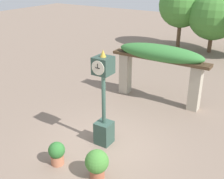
% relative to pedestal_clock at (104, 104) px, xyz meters
% --- Properties ---
extents(ground_plane, '(60.00, 60.00, 0.00)m').
position_rel_pedestal_clock_xyz_m(ground_plane, '(0.11, -0.16, -1.49)').
color(ground_plane, '#7F6B5B').
extents(pedestal_clock, '(0.54, 0.59, 3.30)m').
position_rel_pedestal_clock_xyz_m(pedestal_clock, '(0.00, 0.00, 0.00)').
color(pedestal_clock, '#2D473D').
rests_on(pedestal_clock, ground).
extents(pergola, '(4.38, 1.04, 2.57)m').
position_rel_pedestal_clock_xyz_m(pergola, '(0.11, 4.10, 0.46)').
color(pergola, '#A89E89').
rests_on(pergola, ground).
extents(potted_plant_near_left, '(0.51, 0.51, 0.75)m').
position_rel_pedestal_clock_xyz_m(potted_plant_near_left, '(-0.57, -1.71, -1.08)').
color(potted_plant_near_left, '#B26B4C').
rests_on(potted_plant_near_left, ground).
extents(potted_plant_near_right, '(0.69, 0.69, 0.88)m').
position_rel_pedestal_clock_xyz_m(potted_plant_near_right, '(0.80, -1.54, -1.00)').
color(potted_plant_near_right, '#9E563D').
rests_on(potted_plant_near_right, ground).
extents(tree_line, '(7.76, 3.68, 4.74)m').
position_rel_pedestal_clock_xyz_m(tree_line, '(-0.37, 13.26, 1.35)').
color(tree_line, brown).
rests_on(tree_line, ground).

